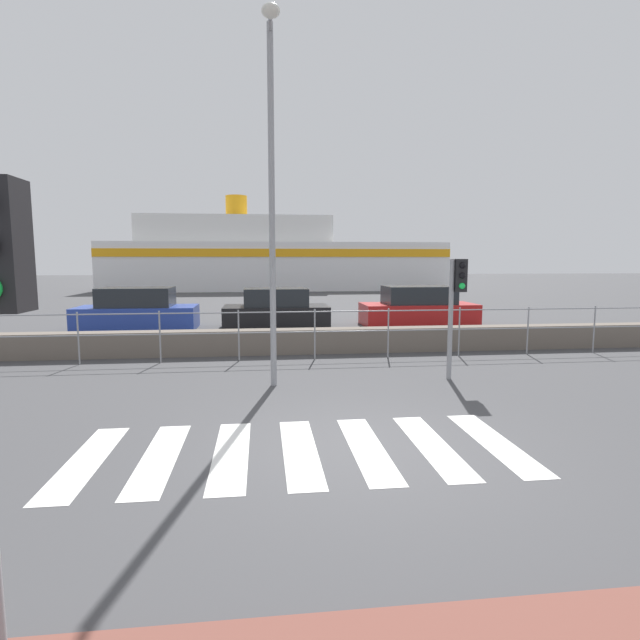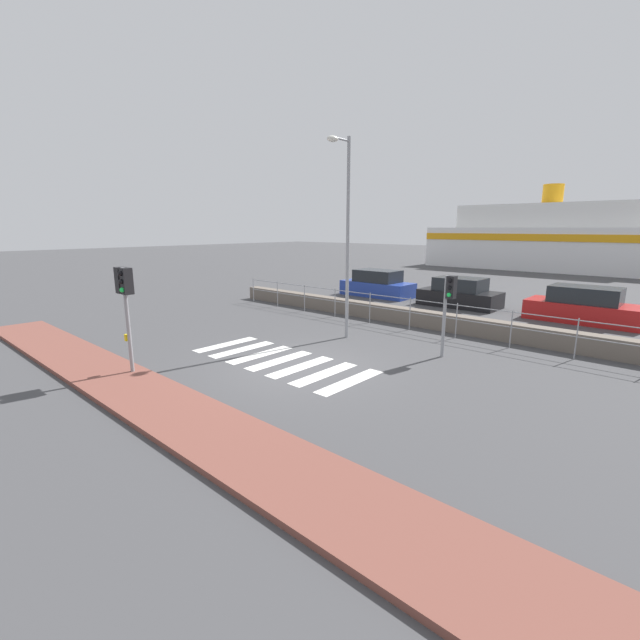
{
  "view_description": "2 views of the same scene",
  "coord_description": "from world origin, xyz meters",
  "px_view_note": "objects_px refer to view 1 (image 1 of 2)",
  "views": [
    {
      "loc": [
        -1.32,
        -6.32,
        2.51
      ],
      "look_at": [
        -0.35,
        2.0,
        1.5
      ],
      "focal_mm": 28.0,
      "sensor_mm": 36.0,
      "label": 1
    },
    {
      "loc": [
        8.32,
        -8.34,
        3.93
      ],
      "look_at": [
        -0.11,
        1.0,
        1.2
      ],
      "focal_mm": 24.0,
      "sensor_mm": 36.0,
      "label": 2
    }
  ],
  "objects_px": {
    "traffic_light_far": "(457,291)",
    "ferry_boat": "(269,259)",
    "parked_car_blue": "(137,312)",
    "parked_car_black": "(276,311)",
    "streetlamp": "(272,169)",
    "parked_car_red": "(418,308)"
  },
  "relations": [
    {
      "from": "parked_car_blue",
      "to": "parked_car_black",
      "type": "xyz_separation_m",
      "value": [
        5.03,
        0.0,
        -0.02
      ]
    },
    {
      "from": "parked_car_blue",
      "to": "parked_car_black",
      "type": "bearing_deg",
      "value": 0.0
    },
    {
      "from": "ferry_boat",
      "to": "parked_car_red",
      "type": "relative_size",
      "value": 6.41
    },
    {
      "from": "ferry_boat",
      "to": "parked_car_black",
      "type": "height_order",
      "value": "ferry_boat"
    },
    {
      "from": "streetlamp",
      "to": "parked_car_black",
      "type": "height_order",
      "value": "streetlamp"
    },
    {
      "from": "parked_car_black",
      "to": "parked_car_red",
      "type": "relative_size",
      "value": 0.89
    },
    {
      "from": "parked_car_black",
      "to": "streetlamp",
      "type": "bearing_deg",
      "value": -91.99
    },
    {
      "from": "traffic_light_far",
      "to": "parked_car_black",
      "type": "distance_m",
      "value": 9.45
    },
    {
      "from": "traffic_light_far",
      "to": "parked_car_red",
      "type": "relative_size",
      "value": 0.58
    },
    {
      "from": "ferry_boat",
      "to": "parked_car_blue",
      "type": "height_order",
      "value": "ferry_boat"
    },
    {
      "from": "parked_car_red",
      "to": "ferry_boat",
      "type": "bearing_deg",
      "value": 102.19
    },
    {
      "from": "ferry_boat",
      "to": "parked_car_black",
      "type": "relative_size",
      "value": 7.16
    },
    {
      "from": "traffic_light_far",
      "to": "ferry_boat",
      "type": "distance_m",
      "value": 33.75
    },
    {
      "from": "traffic_light_far",
      "to": "ferry_boat",
      "type": "relative_size",
      "value": 0.09
    },
    {
      "from": "streetlamp",
      "to": "ferry_boat",
      "type": "distance_m",
      "value": 33.89
    },
    {
      "from": "streetlamp",
      "to": "parked_car_black",
      "type": "distance_m",
      "value": 9.66
    },
    {
      "from": "ferry_boat",
      "to": "parked_car_red",
      "type": "height_order",
      "value": "ferry_boat"
    },
    {
      "from": "traffic_light_far",
      "to": "parked_car_blue",
      "type": "xyz_separation_m",
      "value": [
        -8.53,
        8.69,
        -1.21
      ]
    },
    {
      "from": "streetlamp",
      "to": "ferry_boat",
      "type": "relative_size",
      "value": 0.25
    },
    {
      "from": "traffic_light_far",
      "to": "streetlamp",
      "type": "xyz_separation_m",
      "value": [
        -3.81,
        -0.28,
        2.34
      ]
    },
    {
      "from": "traffic_light_far",
      "to": "parked_car_black",
      "type": "height_order",
      "value": "traffic_light_far"
    },
    {
      "from": "ferry_boat",
      "to": "parked_car_red",
      "type": "distance_m",
      "value": 25.53
    }
  ]
}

